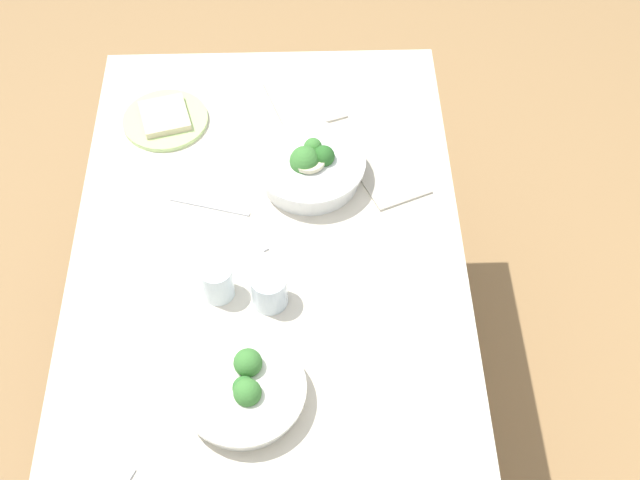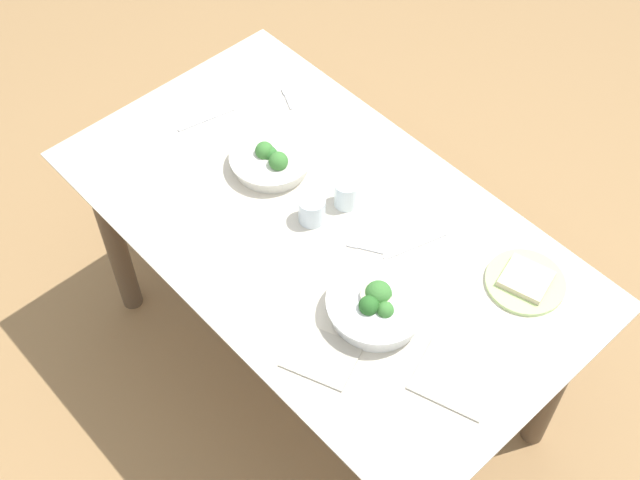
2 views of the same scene
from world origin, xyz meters
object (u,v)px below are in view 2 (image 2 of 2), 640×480
fork_by_near_bowl (287,98)px  napkin_folded_lower (455,379)px  table_knife_right (415,246)px  table_knife_left (206,120)px  napkin_folded_upper (321,356)px  broccoli_bowl_near (377,306)px  water_glass_side (346,194)px  water_glass_center (312,210)px  fork_by_far_bowl (363,248)px  broccoli_bowl_far (271,159)px  bread_side_plate (525,281)px

fork_by_near_bowl → napkin_folded_lower: napkin_folded_lower is taller
fork_by_near_bowl → table_knife_right: bearing=-165.3°
table_knife_left → napkin_folded_upper: napkin_folded_upper is taller
broccoli_bowl_near → water_glass_side: size_ratio=3.09×
broccoli_bowl_near → napkin_folded_upper: size_ratio=1.51×
water_glass_center → water_glass_side: size_ratio=0.95×
broccoli_bowl_near → fork_by_near_bowl: bearing=154.4°
table_knife_left → table_knife_right: same height
fork_by_far_bowl → table_knife_left: (-0.66, -0.01, -0.00)m
fork_by_far_bowl → fork_by_near_bowl: (-0.57, 0.23, 0.00)m
broccoli_bowl_far → fork_by_near_bowl: bearing=130.1°
fork_by_far_bowl → table_knife_left: same height
water_glass_center → table_knife_left: size_ratio=0.42×
water_glass_center → water_glass_side: bearing=78.1°
broccoli_bowl_near → bread_side_plate: broccoli_bowl_near is taller
water_glass_center → fork_by_far_bowl: (0.17, 0.03, -0.04)m
napkin_folded_upper → fork_by_near_bowl: bearing=144.0°
water_glass_center → fork_by_far_bowl: 0.17m
bread_side_plate → broccoli_bowl_far: bearing=-164.2°
water_glass_center → table_knife_left: 0.50m
broccoli_bowl_near → napkin_folded_upper: bearing=-90.4°
napkin_folded_upper → napkin_folded_lower: size_ratio=0.91×
fork_by_far_bowl → napkin_folded_upper: (0.17, -0.30, 0.00)m
table_knife_left → water_glass_side: bearing=111.1°
broccoli_bowl_near → water_glass_side: bearing=147.9°
fork_by_far_bowl → table_knife_left: bearing=-29.5°
table_knife_right → napkin_folded_lower: size_ratio=1.02×
broccoli_bowl_near → table_knife_left: (-0.83, 0.11, -0.04)m
fork_by_far_bowl → bread_side_plate: bearing=-178.0°
table_knife_left → fork_by_near_bowl: bearing=171.3°
water_glass_center → napkin_folded_lower: (0.59, -0.08, -0.04)m
broccoli_bowl_far → water_glass_side: broccoli_bowl_far is taller
broccoli_bowl_near → fork_by_near_bowl: broccoli_bowl_near is taller
water_glass_side → napkin_folded_upper: bearing=-50.6°
water_glass_side → napkin_folded_upper: 0.49m
napkin_folded_upper → napkin_folded_lower: same height
water_glass_center → water_glass_side: (0.02, 0.11, 0.00)m
broccoli_bowl_near → fork_by_far_bowl: 0.21m
water_glass_side → fork_by_far_bowl: water_glass_side is taller
table_knife_left → napkin_folded_lower: size_ratio=1.00×
broccoli_bowl_far → water_glass_side: 0.25m
fork_by_near_bowl → napkin_folded_upper: (0.74, -0.54, 0.00)m
water_glass_side → napkin_folded_upper: water_glass_side is taller
napkin_folded_lower → fork_by_near_bowl: bearing=160.9°
bread_side_plate → fork_by_far_bowl: bearing=-147.9°
bread_side_plate → napkin_folded_lower: (0.06, -0.34, -0.01)m
table_knife_left → table_knife_right: size_ratio=0.98×
broccoli_bowl_far → fork_by_far_bowl: broccoli_bowl_far is taller
napkin_folded_lower → water_glass_side: bearing=161.8°
napkin_folded_upper → water_glass_center: bearing=140.8°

